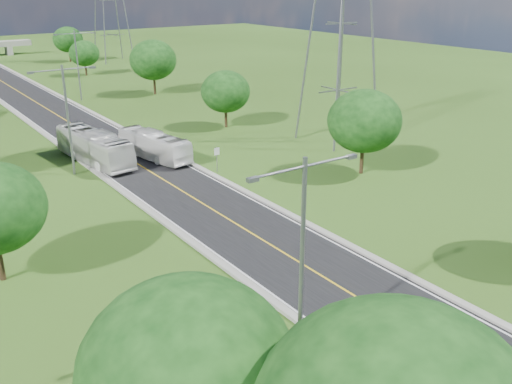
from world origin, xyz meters
The scene contains 17 objects.
ground centered at (0.00, 60.00, 0.00)m, with size 260.00×260.00×0.00m, color #2B4914.
road centered at (0.00, 66.00, 0.03)m, with size 8.00×150.00×0.06m, color black.
curb_left centered at (-4.25, 66.00, 0.11)m, with size 0.50×150.00×0.22m, color gray.
curb_right centered at (4.25, 66.00, 0.11)m, with size 0.50×150.00×0.22m, color gray.
speed_limit_sign centered at (5.20, 37.98, 1.60)m, with size 0.55×0.09×2.40m.
streetlight_near_left centered at (-6.00, 12.00, 5.94)m, with size 5.90×0.25×10.00m.
streetlight_mid_left centered at (-6.00, 45.00, 5.94)m, with size 5.90×0.25×10.00m.
streetlight_far_right centered at (6.00, 78.00, 5.94)m, with size 5.90×0.25×10.00m.
power_tower_near centered at (22.00, 40.00, 14.01)m, with size 9.00×6.40×28.00m.
tree_la centered at (-14.00, 8.00, 5.27)m, with size 7.14×7.14×8.30m.
tree_rb centered at (16.00, 30.00, 4.95)m, with size 6.72×6.72×7.82m.
tree_rc centered at (15.00, 52.00, 4.33)m, with size 5.88×5.88×6.84m.
tree_rd centered at (17.00, 76.00, 5.27)m, with size 7.14×7.14×8.30m.
tree_re centered at (14.50, 100.00, 4.02)m, with size 5.46×5.46×6.35m.
tree_rf centered at (18.00, 120.00, 4.64)m, with size 6.30×6.30×7.33m.
bus_outbound centered at (2.15, 44.99, 1.41)m, with size 2.27×9.71×2.70m, color white.
bus_inbound centered at (-3.16, 47.19, 1.65)m, with size 2.68×11.44×3.19m, color silver.
Camera 1 is at (-20.86, -5.63, 17.10)m, focal length 40.00 mm.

